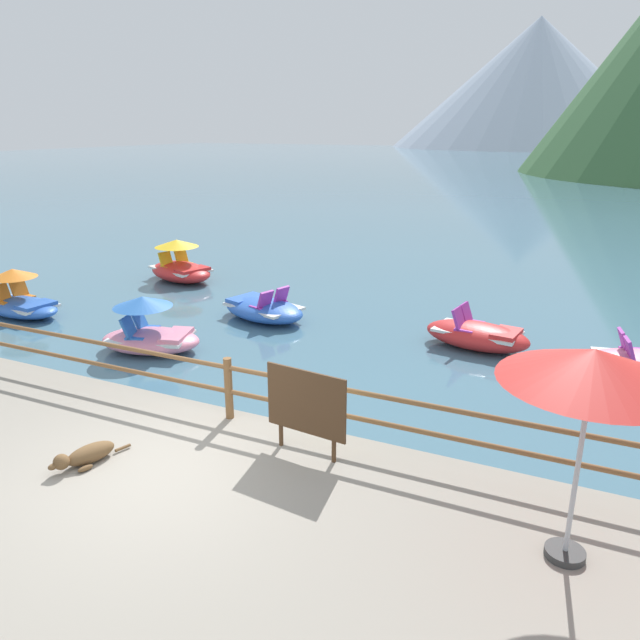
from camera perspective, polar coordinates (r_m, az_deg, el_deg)
ground_plane at (r=45.67m, az=19.28°, el=11.27°), size 200.00×200.00×0.00m
promenade_dock at (r=7.00m, az=-26.81°, el=-22.63°), size 28.00×8.00×0.40m
dock_railing at (r=8.91m, az=-8.71°, el=-5.79°), size 23.92×0.12×0.95m
sign_board at (r=7.82m, az=-1.32°, el=-7.92°), size 1.18×0.17×1.19m
beach_umbrella at (r=5.98m, az=24.47°, el=-4.25°), size 1.70×1.70×2.24m
dog_resting at (r=8.44m, az=-21.37°, el=-11.86°), size 0.50×1.03×0.26m
pedal_boat_1 at (r=13.11m, az=-15.87°, el=-1.17°), size 2.37×1.81×1.19m
pedal_boat_2 at (r=14.80m, az=-5.40°, el=1.08°), size 2.60×1.95×0.84m
pedal_boat_3 at (r=13.24m, az=14.71°, el=-1.37°), size 2.38×1.44×0.88m
pedal_boat_4 at (r=18.94m, az=-13.12°, el=4.93°), size 2.73×2.12×1.26m
pedal_boat_6 at (r=16.80m, az=-26.61°, el=1.63°), size 2.58×1.49×1.18m
distant_peak at (r=149.90m, az=19.74°, el=20.41°), size 61.51×61.51×27.03m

